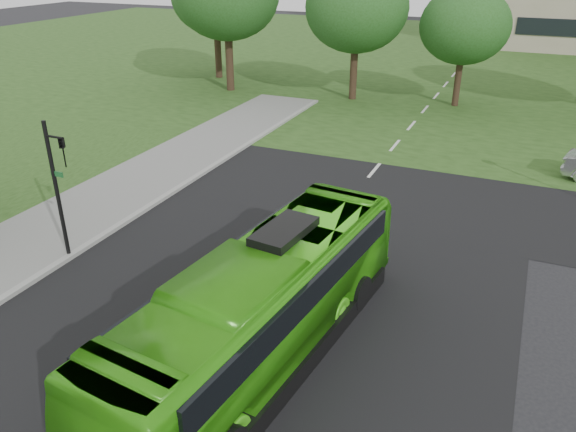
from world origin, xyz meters
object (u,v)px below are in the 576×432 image
at_px(bus, 262,307).
at_px(tree_park_c, 465,26).
at_px(traffic_light, 58,181).
at_px(tree_park_b, 357,8).

bearing_deg(bus, tree_park_c, 95.49).
height_order(bus, traffic_light, traffic_light).
distance_m(tree_park_b, traffic_light, 25.10).
relative_size(tree_park_c, bus, 0.69).
bearing_deg(tree_park_b, bus, -77.05).
xyz_separation_m(tree_park_b, tree_park_c, (6.76, 0.97, -0.89)).
xyz_separation_m(tree_park_c, bus, (-0.60, -27.75, -3.54)).
relative_size(tree_park_c, traffic_light, 1.57).
distance_m(tree_park_c, traffic_light, 27.30).
bearing_deg(tree_park_b, tree_park_c, 8.14).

